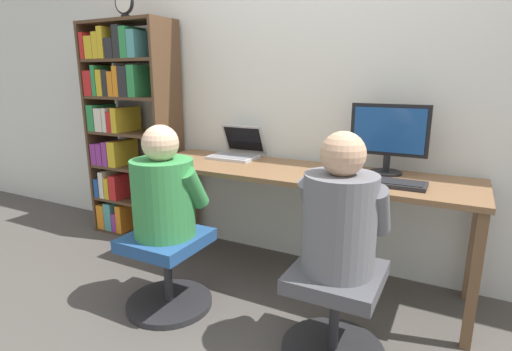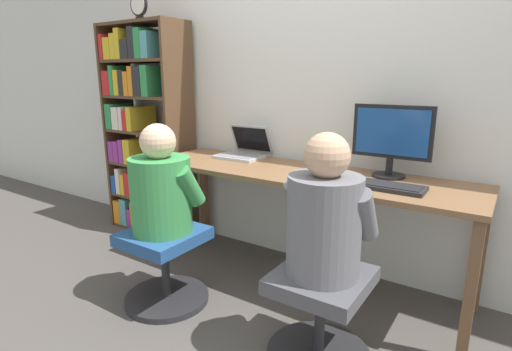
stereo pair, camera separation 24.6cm
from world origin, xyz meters
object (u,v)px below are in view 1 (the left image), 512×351
(office_chair_right, at_px, (168,267))
(person_at_laptop, at_px, (164,190))
(desktop_monitor, at_px, (388,137))
(desk_clock, at_px, (124,3))
(bookshelf, at_px, (124,125))
(person_at_monitor, at_px, (340,214))
(office_chair_left, at_px, (335,309))
(keyboard, at_px, (384,182))
(laptop, at_px, (237,151))

(office_chair_right, distance_m, person_at_laptop, 0.46)
(desktop_monitor, distance_m, desk_clock, 2.09)
(office_chair_right, bearing_deg, bookshelf, 143.88)
(office_chair_right, height_order, person_at_monitor, person_at_monitor)
(person_at_laptop, distance_m, desk_clock, 1.57)
(bookshelf, height_order, desk_clock, desk_clock)
(office_chair_left, relative_size, office_chair_right, 1.00)
(office_chair_left, bearing_deg, desk_clock, 160.68)
(keyboard, relative_size, bookshelf, 0.25)
(office_chair_right, height_order, person_at_laptop, person_at_laptop)
(laptop, bearing_deg, office_chair_left, -38.26)
(office_chair_right, relative_size, desk_clock, 2.63)
(desktop_monitor, relative_size, office_chair_left, 0.90)
(person_at_laptop, bearing_deg, laptop, 90.66)
(keyboard, relative_size, desk_clock, 2.29)
(bookshelf, bearing_deg, office_chair_right, -36.12)
(office_chair_left, xyz_separation_m, person_at_laptop, (-0.98, -0.03, 0.46))
(laptop, distance_m, person_at_monitor, 1.26)
(desktop_monitor, bearing_deg, office_chair_left, -94.27)
(person_at_laptop, distance_m, bookshelf, 1.31)
(laptop, xyz_separation_m, office_chair_right, (0.01, -0.82, -0.55))
(office_chair_left, height_order, bookshelf, bookshelf)
(keyboard, height_order, person_at_laptop, person_at_laptop)
(laptop, xyz_separation_m, office_chair_left, (0.99, -0.78, -0.55))
(person_at_laptop, bearing_deg, desk_clock, 141.83)
(office_chair_left, distance_m, bookshelf, 2.26)
(office_chair_right, relative_size, person_at_laptop, 0.80)
(keyboard, bearing_deg, office_chair_left, -100.71)
(person_at_monitor, bearing_deg, bookshelf, 160.35)
(person_at_monitor, relative_size, bookshelf, 0.37)
(laptop, distance_m, office_chair_left, 1.37)
(office_chair_right, distance_m, bookshelf, 1.47)
(keyboard, distance_m, person_at_monitor, 0.52)
(keyboard, height_order, office_chair_right, keyboard)
(desk_clock, bearing_deg, desktop_monitor, 3.74)
(person_at_monitor, bearing_deg, desktop_monitor, 85.70)
(laptop, distance_m, person_at_laptop, 0.82)
(desktop_monitor, distance_m, keyboard, 0.33)
(laptop, height_order, person_at_monitor, person_at_monitor)
(desktop_monitor, xyz_separation_m, desk_clock, (-1.90, -0.12, 0.87))
(person_at_laptop, height_order, desk_clock, desk_clock)
(desktop_monitor, height_order, laptop, desktop_monitor)
(office_chair_left, bearing_deg, bookshelf, 160.23)
(person_at_laptop, xyz_separation_m, desk_clock, (-0.86, 0.68, 1.13))
(office_chair_left, relative_size, bookshelf, 0.29)
(keyboard, bearing_deg, bookshelf, 174.20)
(desktop_monitor, height_order, desk_clock, desk_clock)
(office_chair_right, bearing_deg, desktop_monitor, 37.85)
(person_at_monitor, bearing_deg, office_chair_left, -90.00)
(keyboard, relative_size, office_chair_right, 0.87)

